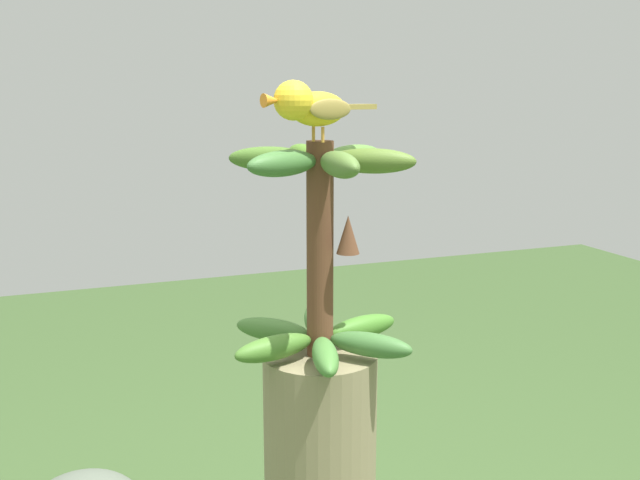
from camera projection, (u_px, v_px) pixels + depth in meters
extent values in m
cylinder|color=brown|center=(320.00, 251.00, 1.13)|extent=(0.04, 0.04, 0.34)
ellipsoid|color=#42712F|center=(273.00, 330.00, 1.20)|extent=(0.12, 0.13, 0.04)
ellipsoid|color=#46762A|center=(274.00, 348.00, 1.11)|extent=(0.14, 0.07, 0.04)
ellipsoid|color=#467E35|center=(325.00, 356.00, 1.08)|extent=(0.07, 0.14, 0.04)
ellipsoid|color=#3F6F34|center=(370.00, 345.00, 1.13)|extent=(0.12, 0.13, 0.04)
ellipsoid|color=#427C28|center=(362.00, 327.00, 1.21)|extent=(0.14, 0.07, 0.04)
ellipsoid|color=#40742F|center=(315.00, 320.00, 1.25)|extent=(0.07, 0.14, 0.04)
ellipsoid|color=#446C25|center=(271.00, 159.00, 1.12)|extent=(0.14, 0.11, 0.04)
ellipsoid|color=#3E6D33|center=(283.00, 163.00, 1.05)|extent=(0.14, 0.10, 0.04)
ellipsoid|color=#4F7131|center=(336.00, 165.00, 1.03)|extent=(0.05, 0.14, 0.04)
ellipsoid|color=#516E28|center=(371.00, 161.00, 1.09)|extent=(0.14, 0.11, 0.04)
ellipsoid|color=#4F7E32|center=(353.00, 157.00, 1.16)|extent=(0.14, 0.10, 0.04)
ellipsoid|color=#497923|center=(306.00, 156.00, 1.18)|extent=(0.05, 0.14, 0.04)
cone|color=brown|center=(348.00, 235.00, 1.11)|extent=(0.04, 0.04, 0.06)
cylinder|color=#C68933|center=(313.00, 134.00, 1.08)|extent=(0.00, 0.01, 0.02)
cylinder|color=#C68933|center=(323.00, 135.00, 1.06)|extent=(0.01, 0.01, 0.02)
ellipsoid|color=yellow|center=(318.00, 109.00, 1.06)|extent=(0.10, 0.06, 0.05)
ellipsoid|color=olive|center=(313.00, 109.00, 1.08)|extent=(0.07, 0.03, 0.03)
ellipsoid|color=olive|center=(329.00, 109.00, 1.05)|extent=(0.07, 0.03, 0.03)
cube|color=olive|center=(358.00, 107.00, 1.10)|extent=(0.06, 0.04, 0.01)
sphere|color=yellow|center=(293.00, 100.00, 1.03)|extent=(0.06, 0.06, 0.06)
sphere|color=black|center=(297.00, 97.00, 1.01)|extent=(0.01, 0.01, 0.01)
cone|color=orange|center=(272.00, 101.00, 1.01)|extent=(0.03, 0.03, 0.02)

